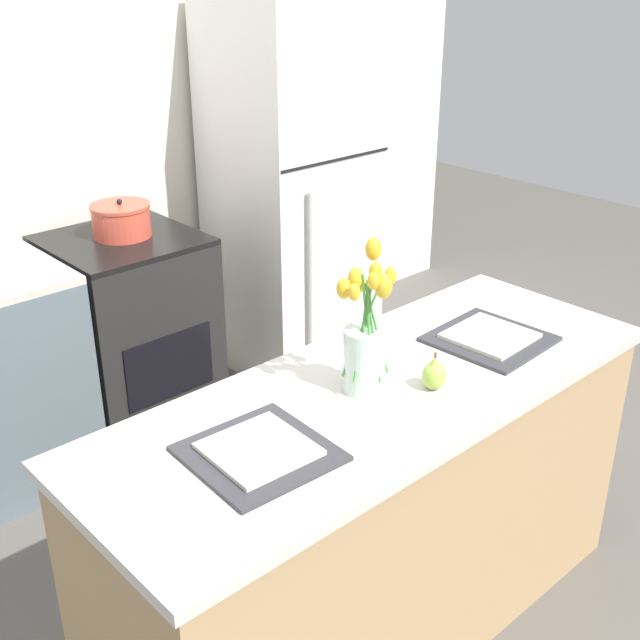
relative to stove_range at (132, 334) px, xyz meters
The scene contains 10 objects.
ground_plane 1.66m from the stove_range, 93.58° to the right, with size 10.00×10.00×0.00m, color #59544F.
back_wall 0.99m from the stove_range, 104.01° to the left, with size 5.20×0.08×2.70m.
kitchen_island 1.60m from the stove_range, 93.58° to the right, with size 1.80×0.66×0.89m.
stove_range is the anchor object (origin of this frame).
refrigerator 1.06m from the stove_range, ahead, with size 0.68×0.67×1.83m.
flower_vase 1.69m from the stove_range, 95.26° to the right, with size 0.17×0.15×0.42m.
pear_figurine 1.78m from the stove_range, 89.97° to the right, with size 0.07×0.07×0.11m.
plate_setting_left 1.78m from the stove_range, 108.99° to the right, with size 0.34×0.34×0.02m.
plate_setting_right 1.73m from the stove_range, 77.50° to the right, with size 0.34×0.34×0.02m.
cooking_pot 0.52m from the stove_range, 39.90° to the left, with size 0.25×0.25×0.16m.
Camera 1 is at (-1.45, -1.33, 2.01)m, focal length 45.00 mm.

